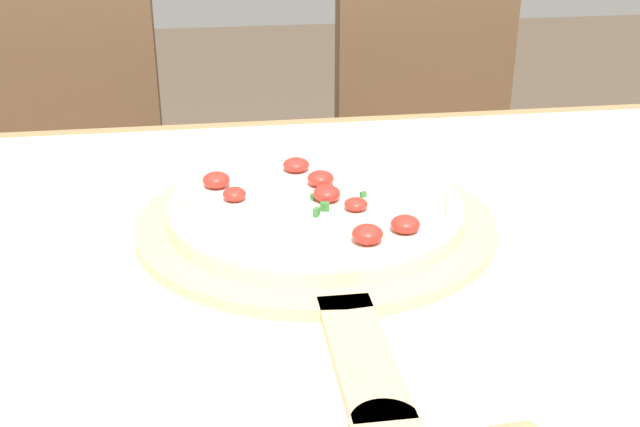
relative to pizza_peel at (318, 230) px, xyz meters
The scene contains 6 objects.
dining_table 0.15m from the pizza_peel, 87.30° to the right, with size 1.50×1.04×0.74m.
towel_cloth 0.12m from the pizza_peel, 87.30° to the right, with size 1.42×0.96×0.00m.
pizza_peel is the anchor object (origin of this frame).
pizza 0.03m from the pizza_peel, 90.22° to the left, with size 0.31×0.31×0.04m.
chair_left 0.88m from the pizza_peel, 117.17° to the left, with size 0.42×0.42×0.88m.
chair_right 0.87m from the pizza_peel, 64.71° to the left, with size 0.44×0.44×0.88m.
Camera 1 is at (-0.11, -0.62, 1.10)m, focal length 45.00 mm.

